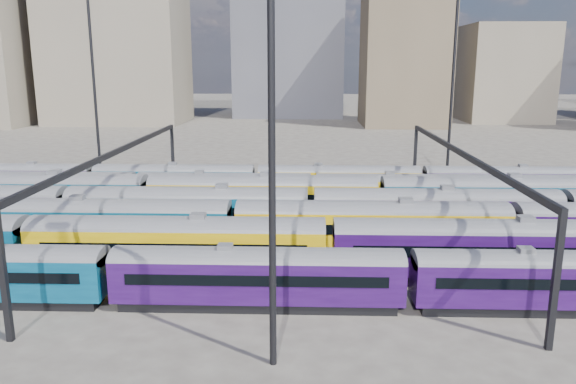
{
  "coord_description": "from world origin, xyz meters",
  "views": [
    {
      "loc": [
        -3.34,
        -48.54,
        15.28
      ],
      "look_at": [
        -5.13,
        5.21,
        3.0
      ],
      "focal_mm": 35.0,
      "sensor_mm": 36.0,
      "label": 1
    }
  ],
  "objects_px": {
    "rake_0": "(409,273)",
    "rake_2": "(98,220)",
    "rake_1": "(484,243)",
    "mast_2": "(271,93)"
  },
  "relations": [
    {
      "from": "rake_0",
      "to": "rake_2",
      "type": "xyz_separation_m",
      "value": [
        -23.49,
        10.0,
        0.42
      ]
    },
    {
      "from": "rake_0",
      "to": "rake_1",
      "type": "relative_size",
      "value": 0.74
    },
    {
      "from": "rake_1",
      "to": "rake_2",
      "type": "relative_size",
      "value": 1.39
    },
    {
      "from": "rake_2",
      "to": "rake_1",
      "type": "bearing_deg",
      "value": -9.57
    },
    {
      "from": "rake_1",
      "to": "mast_2",
      "type": "relative_size",
      "value": 5.99
    },
    {
      "from": "rake_1",
      "to": "mast_2",
      "type": "xyz_separation_m",
      "value": [
        -14.33,
        -12.0,
        11.13
      ]
    },
    {
      "from": "rake_2",
      "to": "rake_0",
      "type": "bearing_deg",
      "value": -23.06
    },
    {
      "from": "rake_1",
      "to": "mast_2",
      "type": "height_order",
      "value": "mast_2"
    },
    {
      "from": "rake_1",
      "to": "rake_2",
      "type": "bearing_deg",
      "value": 170.43
    },
    {
      "from": "rake_0",
      "to": "rake_2",
      "type": "bearing_deg",
      "value": 156.94
    }
  ]
}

